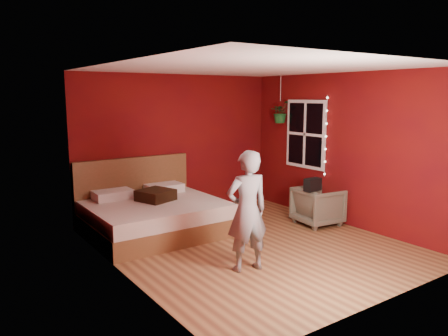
% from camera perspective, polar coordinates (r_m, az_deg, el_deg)
% --- Properties ---
extents(floor, '(4.50, 4.50, 0.00)m').
position_cam_1_polar(floor, '(6.66, 3.66, -9.97)').
color(floor, olive).
rests_on(floor, ground).
extents(room_walls, '(4.04, 4.54, 2.62)m').
position_cam_1_polar(room_walls, '(6.31, 3.82, 4.57)').
color(room_walls, '#670F0A').
rests_on(room_walls, ground).
extents(window, '(0.05, 0.97, 1.27)m').
position_cam_1_polar(window, '(8.30, 10.60, 4.36)').
color(window, white).
rests_on(window, room_walls).
extents(fairy_lights, '(0.04, 0.04, 1.45)m').
position_cam_1_polar(fairy_lights, '(7.92, 13.17, 4.04)').
color(fairy_lights, silver).
rests_on(fairy_lights, room_walls).
extents(bed, '(2.09, 1.77, 1.15)m').
position_cam_1_polar(bed, '(7.25, -9.30, -6.00)').
color(bed, brown).
rests_on(bed, ground).
extents(person, '(0.62, 0.47, 1.55)m').
position_cam_1_polar(person, '(5.53, 3.04, -5.64)').
color(person, slate).
rests_on(person, ground).
extents(armchair, '(0.79, 0.77, 0.65)m').
position_cam_1_polar(armchair, '(7.75, 12.18, -4.87)').
color(armchair, '#676352').
rests_on(armchair, ground).
extents(handbag, '(0.30, 0.17, 0.21)m').
position_cam_1_polar(handbag, '(7.38, 11.51, -2.12)').
color(handbag, black).
rests_on(handbag, armchair).
extents(throw_pillow, '(0.64, 0.64, 0.18)m').
position_cam_1_polar(throw_pillow, '(7.20, -8.92, -3.52)').
color(throw_pillow, black).
rests_on(throw_pillow, bed).
extents(hanging_plant, '(0.45, 0.42, 0.92)m').
position_cam_1_polar(hanging_plant, '(8.67, 7.34, 7.26)').
color(hanging_plant, silver).
rests_on(hanging_plant, room_walls).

